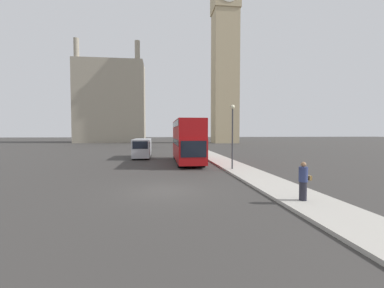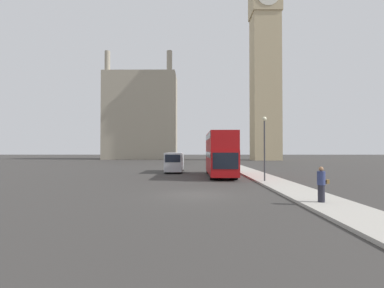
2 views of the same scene
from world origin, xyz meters
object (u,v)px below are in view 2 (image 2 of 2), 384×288
(red_double_decker_bus, at_px, (220,152))
(street_lamp, at_px, (264,138))
(pedestrian, at_px, (321,184))
(parked_sedan, at_px, (177,160))
(clock_tower, at_px, (265,48))
(white_van, at_px, (174,162))

(red_double_decker_bus, height_order, street_lamp, street_lamp)
(pedestrian, xyz_separation_m, street_lamp, (-0.43, 9.86, 2.63))
(pedestrian, distance_m, street_lamp, 10.21)
(parked_sedan, bearing_deg, clock_tower, 44.90)
(white_van, xyz_separation_m, pedestrian, (8.54, -21.36, -0.25))
(red_double_decker_bus, xyz_separation_m, parked_sedan, (-5.88, 26.22, -1.78))
(white_van, bearing_deg, street_lamp, -54.80)
(clock_tower, bearing_deg, parked_sedan, -135.10)
(clock_tower, xyz_separation_m, pedestrian, (-12.58, -64.02, -28.68))
(red_double_decker_bus, distance_m, white_van, 7.51)
(white_van, distance_m, pedestrian, 23.01)
(clock_tower, distance_m, parked_sedan, 42.49)
(street_lamp, bearing_deg, parked_sedan, 105.55)
(clock_tower, relative_size, white_van, 9.54)
(clock_tower, distance_m, pedestrian, 71.27)
(white_van, bearing_deg, pedestrian, -68.20)
(clock_tower, height_order, pedestrian, clock_tower)
(street_lamp, distance_m, parked_sedan, 33.61)
(white_van, xyz_separation_m, street_lamp, (8.11, -11.50, 2.38))
(street_lamp, xyz_separation_m, parked_sedan, (-8.97, 32.26, -2.97))
(clock_tower, bearing_deg, white_van, -116.35)
(street_lamp, bearing_deg, pedestrian, -87.50)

